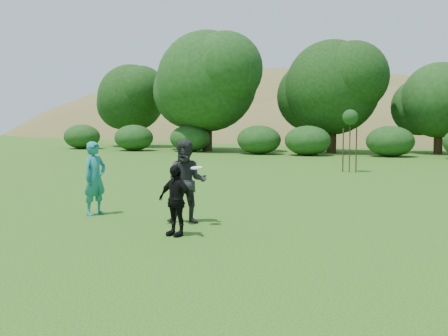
% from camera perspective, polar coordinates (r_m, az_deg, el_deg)
% --- Properties ---
extents(ground, '(120.00, 120.00, 0.00)m').
position_cam_1_polar(ground, '(12.64, -5.96, -6.04)').
color(ground, '#19470C').
rests_on(ground, ground).
extents(player_teal, '(0.55, 0.74, 1.85)m').
position_cam_1_polar(player_teal, '(14.50, -12.99, -1.03)').
color(player_teal, '#1B797C').
rests_on(player_teal, ground).
extents(player_grey, '(1.15, 1.04, 1.94)m').
position_cam_1_polar(player_grey, '(12.99, -3.80, -1.40)').
color(player_grey, '#252527').
rests_on(player_grey, ground).
extents(player_black, '(0.92, 0.51, 1.48)m').
position_cam_1_polar(player_black, '(11.64, -4.97, -3.30)').
color(player_black, black).
rests_on(player_black, ground).
extents(frisbee, '(0.27, 0.27, 0.06)m').
position_cam_1_polar(frisbee, '(12.56, -2.80, 0.02)').
color(frisbee, white).
rests_on(frisbee, ground).
extents(sapling, '(0.70, 0.70, 2.85)m').
position_cam_1_polar(sapling, '(26.06, 12.70, 4.89)').
color(sapling, '#392816').
rests_on(sapling, ground).
extents(hillside, '(150.00, 72.00, 52.00)m').
position_cam_1_polar(hillside, '(80.61, 20.41, -5.60)').
color(hillside, olive).
rests_on(hillside, ground).
extents(tree_row, '(53.92, 10.38, 9.62)m').
position_cam_1_polar(tree_row, '(39.44, 21.14, 8.24)').
color(tree_row, '#3A2616').
rests_on(tree_row, ground).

